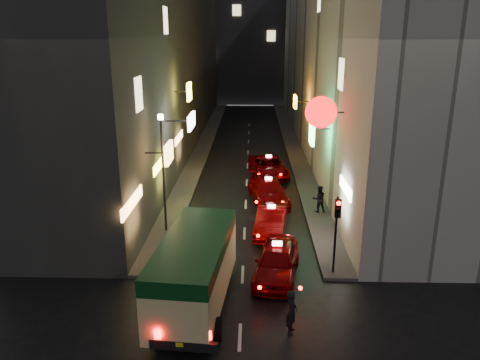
# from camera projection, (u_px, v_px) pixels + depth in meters

# --- Properties ---
(building_left) EXTENTS (7.70, 52.26, 18.00)m
(building_left) POSITION_uv_depth(u_px,v_px,m) (161.00, 48.00, 42.59)
(building_left) COLOR #32302E
(building_left) RESTS_ON ground
(building_right) EXTENTS (7.95, 52.00, 18.00)m
(building_right) POSITION_uv_depth(u_px,v_px,m) (337.00, 48.00, 42.18)
(building_right) COLOR #BDB6AD
(building_right) RESTS_ON ground
(building_far) EXTENTS (30.00, 10.00, 22.00)m
(building_far) POSITION_uv_depth(u_px,v_px,m) (251.00, 29.00, 72.33)
(building_far) COLOR #323136
(building_far) RESTS_ON ground
(sidewalk_left) EXTENTS (1.50, 52.00, 0.15)m
(sidewalk_left) POSITION_uv_depth(u_px,v_px,m) (204.00, 144.00, 45.15)
(sidewalk_left) COLOR #4D4A47
(sidewalk_left) RESTS_ON ground
(sidewalk_right) EXTENTS (1.50, 52.00, 0.15)m
(sidewalk_right) POSITION_uv_depth(u_px,v_px,m) (292.00, 144.00, 44.93)
(sidewalk_right) COLOR #4D4A47
(sidewalk_right) RESTS_ON ground
(minibus) EXTENTS (2.93, 6.82, 2.85)m
(minibus) POSITION_uv_depth(u_px,v_px,m) (195.00, 264.00, 17.83)
(minibus) COLOR beige
(minibus) RESTS_ON ground
(taxi_near) EXTENTS (3.14, 5.80, 1.92)m
(taxi_near) POSITION_uv_depth(u_px,v_px,m) (277.00, 259.00, 20.29)
(taxi_near) COLOR #6E0002
(taxi_near) RESTS_ON ground
(taxi_second) EXTENTS (2.76, 5.37, 1.80)m
(taxi_second) POSITION_uv_depth(u_px,v_px,m) (271.00, 218.00, 24.89)
(taxi_second) COLOR #6E0002
(taxi_second) RESTS_ON ground
(taxi_third) EXTENTS (3.09, 5.70, 1.89)m
(taxi_third) POSITION_uv_depth(u_px,v_px,m) (268.00, 189.00, 29.46)
(taxi_third) COLOR #6E0002
(taxi_third) RESTS_ON ground
(taxi_far) EXTENTS (3.02, 5.69, 1.89)m
(taxi_far) POSITION_uv_depth(u_px,v_px,m) (269.00, 165.00, 34.83)
(taxi_far) COLOR #6E0002
(taxi_far) RESTS_ON ground
(pedestrian_crossing) EXTENTS (0.51, 0.68, 1.84)m
(pedestrian_crossing) POSITION_uv_depth(u_px,v_px,m) (292.00, 309.00, 16.47)
(pedestrian_crossing) COLOR black
(pedestrian_crossing) RESTS_ON ground
(pedestrian_sidewalk) EXTENTS (0.73, 0.51, 1.82)m
(pedestrian_sidewalk) POSITION_uv_depth(u_px,v_px,m) (319.00, 197.00, 27.40)
(pedestrian_sidewalk) COLOR black
(pedestrian_sidewalk) RESTS_ON sidewalk_right
(traffic_light) EXTENTS (0.26, 0.43, 3.50)m
(traffic_light) POSITION_uv_depth(u_px,v_px,m) (337.00, 219.00, 19.80)
(traffic_light) COLOR black
(traffic_light) RESTS_ON sidewalk_right
(lamp_post) EXTENTS (0.28, 0.28, 6.22)m
(lamp_post) POSITION_uv_depth(u_px,v_px,m) (163.00, 166.00, 24.02)
(lamp_post) COLOR black
(lamp_post) RESTS_ON sidewalk_left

